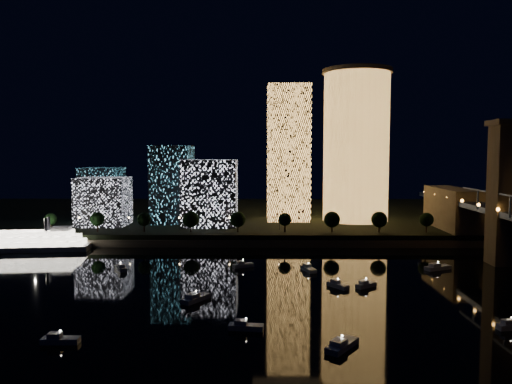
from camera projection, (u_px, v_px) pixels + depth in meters
ground at (341, 308)px, 124.55m from camera, size 520.00×520.00×0.00m
far_bank at (296, 216)px, 283.84m from camera, size 420.00×160.00×5.00m
seawall at (310, 243)px, 206.17m from camera, size 420.00×6.00×3.00m
tower_cylindrical at (356, 145)px, 246.76m from camera, size 34.00×34.00×74.37m
tower_rectangular at (288, 153)px, 249.47m from camera, size 21.04×21.04×66.94m
midrise_blocks at (157, 192)px, 239.15m from camera, size 78.30×40.75×37.20m
riverboat at (29, 242)px, 197.04m from camera, size 46.16×14.69×13.67m
motorboats at (311, 293)px, 134.82m from camera, size 121.89×77.28×2.78m
esplanade_trees at (251, 219)px, 211.70m from camera, size 165.55×6.87×8.93m
street_lamps at (229, 221)px, 217.90m from camera, size 132.70×0.70×5.65m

